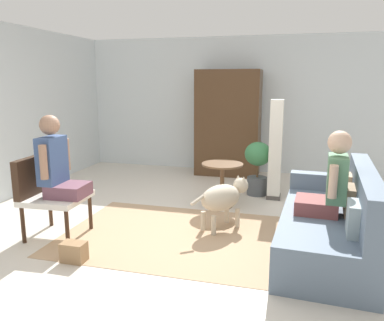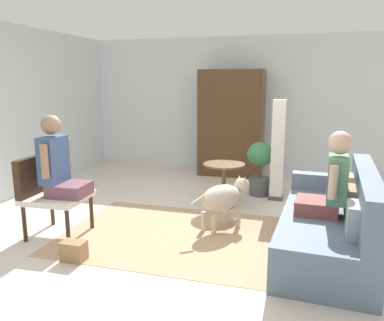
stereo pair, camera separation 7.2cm
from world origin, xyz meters
The scene contains 13 objects.
ground_plane centered at (0.00, 0.00, 0.00)m, with size 7.71×7.71×0.00m, color beige.
back_wall centered at (0.00, 3.27, 1.26)m, with size 6.39×0.12×2.52m, color silver.
area_rug centered at (-0.11, -0.19, 0.00)m, with size 2.51×1.84×0.01m, color tan.
couch centered at (1.53, -0.19, 0.30)m, with size 0.97×2.01×0.87m.
armchair centered at (-1.50, -0.54, 0.53)m, with size 0.65×0.65×0.89m.
person_on_couch centered at (1.47, -0.21, 0.74)m, with size 0.50×0.54×0.83m.
person_on_armchair centered at (-1.35, -0.53, 0.82)m, with size 0.49×0.52×0.88m.
round_end_table centered at (0.19, 0.95, 0.43)m, with size 0.56×0.56×0.61m.
dog centered at (0.35, 0.17, 0.38)m, with size 0.56×0.73×0.59m.
potted_plant centered at (0.60, 1.66, 0.48)m, with size 0.40×0.40×0.81m.
column_lamp centered at (0.85, 1.52, 0.72)m, with size 0.20×0.20×1.45m.
armoire_cabinet centered at (-0.07, 2.86, 0.95)m, with size 1.14×0.56×1.91m, color #4C331E.
handbag centered at (-0.87, -1.05, 0.10)m, with size 0.23×0.15×0.19m, color #99724C.
Camera 2 is at (1.19, -4.05, 1.70)m, focal length 36.00 mm.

